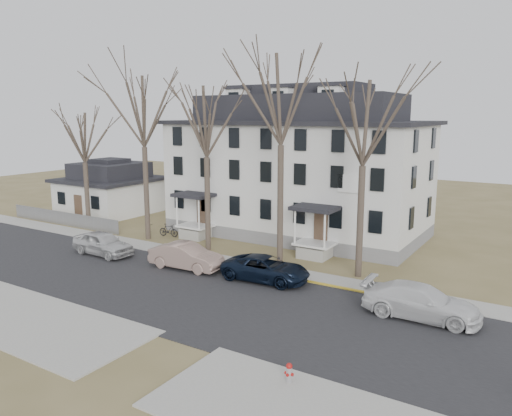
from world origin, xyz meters
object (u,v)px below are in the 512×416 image
Objects in this scene: small_house at (111,190)px; tree_center at (281,93)px; car_silver at (103,244)px; tree_mid_right at (364,117)px; car_tan at (186,257)px; boarding_house at (297,169)px; tree_far_left at (143,106)px; tree_mid_left at (206,116)px; fire_hydrant at (289,373)px; car_navy at (266,269)px; bicycle_left at (148,229)px; tree_bungalow at (83,134)px; car_white at (421,302)px; bicycle_right at (169,231)px.

tree_center reaches higher than small_house.
tree_center is 16.14m from car_silver.
tree_mid_right is 13.92m from car_tan.
tree_center reaches higher than car_tan.
boarding_house is at bearing -30.35° from car_silver.
car_tan is (7.68, -4.47, -9.53)m from tree_far_left.
tree_mid_right reaches higher than small_house.
tree_mid_left is at bearing 180.00° from tree_mid_right.
tree_mid_right is 2.58× the size of car_tan.
small_house is 36.44m from fire_hydrant.
car_navy is at bearing -86.96° from car_tan.
car_tan is 5.54m from car_navy.
tree_mid_left reaches higher than fire_hydrant.
bicycle_left is (-7.19, 1.25, -9.18)m from tree_mid_left.
tree_mid_left is 1.18× the size of tree_bungalow.
tree_center is at bearing 0.00° from tree_bungalow.
tree_mid_right reaches higher than boarding_house.
car_white is (21.72, 0.58, -0.02)m from car_silver.
tree_mid_right is (11.50, 0.00, 0.00)m from tree_mid_left.
tree_mid_right is at bearing -53.02° from car_navy.
car_navy is 3.25× the size of bicycle_left.
small_house is (-20.00, -1.96, -3.13)m from boarding_house.
boarding_house is 1.52× the size of tree_far_left.
bicycle_right is (11.95, -4.85, -1.73)m from small_house.
car_tan is at bearing -69.46° from tree_mid_left.
car_silver is (7.63, -5.09, -7.29)m from tree_bungalow.
boarding_house is 18.97m from car_white.
tree_center is at bearing -69.80° from boarding_house.
car_tan reaches higher than bicycle_left.
boarding_house is at bearing 15.09° from car_navy.
tree_mid_left is 21.18m from fire_hydrant.
car_white reaches higher than bicycle_right.
fire_hydrant is at bearing -26.18° from tree_bungalow.
car_white is 9.04m from fire_hydrant.
car_white is at bearing -98.75° from car_navy.
tree_mid_right is 2.29× the size of car_white.
tree_center is 12.01m from car_tan.
small_house reaches higher than car_white.
tree_mid_right reaches higher than car_white.
small_house is 25.41m from tree_center.
tree_mid_left is at bearing -110.20° from boarding_house.
small_house is 0.59× the size of tree_center.
tree_far_left is at bearing 0.00° from tree_bungalow.
tree_center is (12.00, 0.00, 0.74)m from tree_far_left.
boarding_house is 1.63× the size of tree_mid_left.
car_white is at bearing -113.76° from bicycle_right.
car_tan is at bearing -16.95° from tree_bungalow.
boarding_house is 13.27m from bicycle_left.
car_white is (22.36, -4.51, -9.54)m from tree_far_left.
car_silver is (-8.37, -13.25, -4.55)m from boarding_house.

